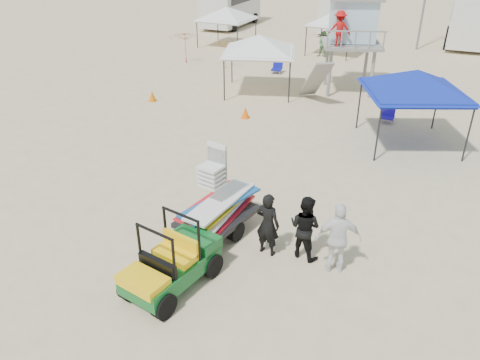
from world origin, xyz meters
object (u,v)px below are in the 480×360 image
at_px(utility_cart, 169,258).
at_px(man_left, 268,224).
at_px(canopy_blue, 417,74).
at_px(lifeguard_tower, 352,24).
at_px(surf_trailer, 216,203).

relative_size(utility_cart, man_left, 1.44).
relative_size(man_left, canopy_blue, 0.40).
bearing_deg(man_left, lifeguard_tower, -78.84).
bearing_deg(lifeguard_tower, man_left, -85.48).
xyz_separation_m(surf_trailer, man_left, (1.52, -0.30, -0.06)).
xyz_separation_m(utility_cart, canopy_blue, (3.91, 10.39, 1.85)).
bearing_deg(surf_trailer, lifeguard_tower, 88.31).
relative_size(lifeguard_tower, canopy_blue, 1.02).
bearing_deg(lifeguard_tower, surf_trailer, -91.69).
height_order(utility_cart, man_left, utility_cart).
xyz_separation_m(man_left, canopy_blue, (2.39, 8.36, 1.81)).
bearing_deg(utility_cart, canopy_blue, 69.37).
bearing_deg(man_left, utility_cart, 59.85).
distance_m(utility_cart, lifeguard_tower, 16.30).
relative_size(utility_cart, canopy_blue, 0.57).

